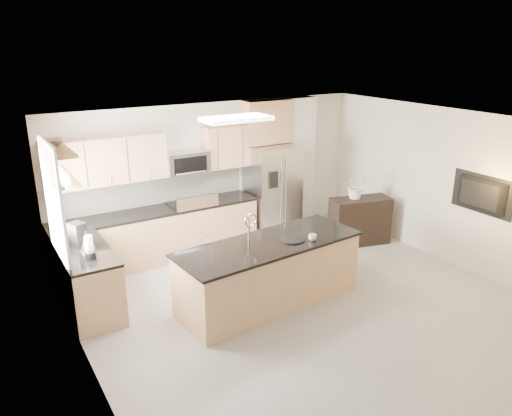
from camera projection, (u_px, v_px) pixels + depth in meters
floor at (320, 316)px, 6.94m from camera, size 6.50×6.50×0.00m
ceiling at (328, 130)px, 6.10m from camera, size 6.00×6.50×0.02m
wall_back at (213, 174)px, 9.15m from camera, size 6.00×0.02×2.60m
wall_left at (90, 284)px, 5.05m from camera, size 0.02×6.50×2.60m
wall_right at (471, 194)px, 7.99m from camera, size 0.02×6.50×2.60m
back_counter at (158, 234)px, 8.56m from camera, size 3.55×0.66×1.44m
left_counter at (88, 280)px, 6.98m from camera, size 0.66×1.50×0.92m
range at (192, 228)px, 8.86m from camera, size 0.76×0.64×1.14m
upper_cabinets at (145, 156)px, 8.21m from camera, size 3.50×0.33×0.75m
microwave at (186, 163)px, 8.58m from camera, size 0.76×0.40×0.40m
refrigerator at (272, 192)px, 9.50m from camera, size 0.92×0.78×1.78m
partition_column at (298, 164)px, 9.92m from camera, size 0.60×0.30×2.60m
window at (54, 203)px, 6.44m from camera, size 0.04×1.15×1.65m
shelf_lower at (60, 177)px, 6.49m from camera, size 0.30×1.20×0.04m
shelf_upper at (56, 149)px, 6.37m from camera, size 0.30×1.20×0.04m
ceiling_fixture at (236, 119)px, 7.21m from camera, size 1.00×0.50×0.06m
island at (269, 273)px, 7.16m from camera, size 2.79×1.20×1.37m
credenza at (360, 221)px, 9.29m from camera, size 1.18×0.71×0.88m
cup at (312, 237)px, 7.07m from camera, size 0.13×0.13×0.09m
platter at (292, 239)px, 7.10m from camera, size 0.45×0.45×0.02m
blender at (89, 249)px, 6.49m from camera, size 0.14×0.14×0.33m
kettle at (87, 242)px, 6.79m from camera, size 0.21×0.21×0.27m
coffee_maker at (78, 235)px, 6.92m from camera, size 0.25×0.27×0.33m
bowl at (52, 141)px, 6.52m from camera, size 0.41×0.41×0.10m
flower_vase at (356, 180)px, 9.06m from camera, size 0.72×0.65×0.70m
television at (479, 195)px, 7.77m from camera, size 0.14×1.08×0.62m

